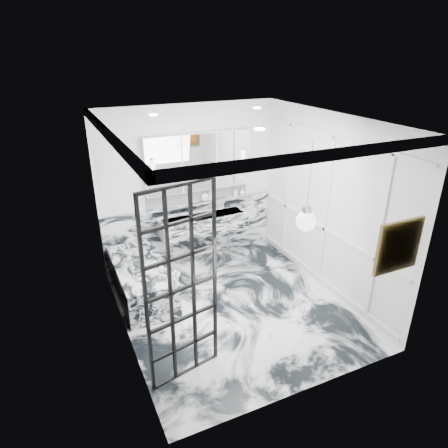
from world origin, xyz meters
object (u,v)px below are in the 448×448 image
trough_sink (203,224)px  bathtub (142,280)px  crittall_door (182,289)px  mirror_cabinet (198,162)px

trough_sink → bathtub: 1.55m
crittall_door → bathtub: (-0.07, 1.85, -0.92)m
mirror_cabinet → bathtub: bearing=-147.9°
crittall_door → trough_sink: 2.85m
mirror_cabinet → crittall_door: bearing=-115.2°
crittall_door → mirror_cabinet: size_ratio=1.25×
trough_sink → bathtub: size_ratio=0.97×
trough_sink → bathtub: bearing=-153.5°
mirror_cabinet → bathtub: size_ratio=1.15×
mirror_cabinet → bathtub: (-1.32, -0.83, -1.54)m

